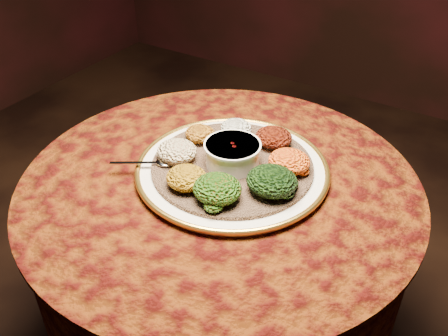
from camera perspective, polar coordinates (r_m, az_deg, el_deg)
The scene contains 13 objects.
table at distance 1.31m, azimuth -0.47°, elevation -7.66°, with size 0.96×0.96×0.73m.
platter at distance 1.21m, azimuth 0.94°, elevation -0.14°, with size 0.47×0.47×0.02m.
injera at distance 1.20m, azimuth 0.95°, elevation 0.28°, with size 0.39×0.39×0.01m, color brown.
stew_bowl at distance 1.18m, azimuth 0.97°, elevation 1.78°, with size 0.14×0.14×0.06m.
spoon at distance 1.21m, azimuth -7.44°, elevation 0.62°, with size 0.13×0.09×0.01m.
portion_ayib at distance 1.30m, azimuth 1.38°, elevation 4.60°, with size 0.08×0.08×0.04m, color white.
portion_kitfo at distance 1.26m, azimuth 5.69°, elevation 3.52°, with size 0.09×0.09×0.05m, color black.
portion_tikil at distance 1.18m, azimuth 7.46°, elevation 0.76°, with size 0.10×0.09×0.05m, color #C99110.
portion_gomen at distance 1.10m, azimuth 5.48°, elevation -1.48°, with size 0.11×0.11×0.05m, color black.
portion_mixveg at distance 1.08m, azimuth -0.78°, elevation -2.38°, with size 0.11×0.10×0.05m, color #8D2B09.
portion_kik at distance 1.12m, azimuth -4.30°, elevation -1.12°, with size 0.09×0.09×0.05m, color #A46F0E.
portion_timatim at distance 1.21m, azimuth -5.39°, elevation 1.94°, with size 0.10×0.09×0.05m, color maroon.
portion_shiro at distance 1.28m, azimuth -2.74°, elevation 3.94°, with size 0.08×0.07×0.04m, color #A56413.
Camera 1 is at (0.51, -0.81, 1.45)m, focal length 40.00 mm.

